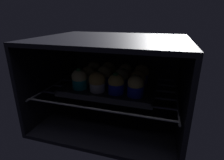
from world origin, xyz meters
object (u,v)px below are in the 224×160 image
muffin_row1_col3 (138,80)px  muffin_row2_col0 (94,70)px  baking_tray (112,86)px  muffin_row1_col1 (104,75)px  muffin_row0_col0 (80,79)px  muffin_row1_col0 (88,75)px  muffin_row1_col2 (121,78)px  muffin_row2_col1 (109,71)px  muffin_row2_col2 (125,73)px  muffin_row0_col2 (116,84)px  muffin_row2_col3 (142,74)px  muffin_row0_col1 (97,82)px  muffin_row0_col3 (136,86)px

muffin_row1_col3 → muffin_row2_col0: size_ratio=0.95×
baking_tray → muffin_row1_col1: 5.83cm
muffin_row0_col0 → muffin_row2_col0: muffin_row0_col0 is taller
muffin_row1_col0 → muffin_row1_col2: bearing=0.6°
muffin_row1_col3 → muffin_row2_col1: size_ratio=0.94×
muffin_row1_col0 → muffin_row1_col3: muffin_row1_col3 is taller
muffin_row2_col0 → muffin_row2_col1: (7.36, 0.05, 0.06)cm
muffin_row0_col0 → muffin_row2_col2: 21.57cm
muffin_row0_col2 → muffin_row2_col3: size_ratio=1.02×
baking_tray → muffin_row0_col0: muffin_row0_col0 is taller
muffin_row1_col0 → muffin_row1_col2: (15.00, 0.15, 0.12)cm
muffin_row0_col0 → muffin_row0_col1: 7.92cm
muffin_row1_col3 → muffin_row2_col2: size_ratio=0.95×
muffin_row1_col0 → muffin_row1_col2: size_ratio=0.97×
muffin_row2_col3 → muffin_row0_col2: bearing=-116.6°
muffin_row0_col0 → muffin_row2_col2: bearing=43.3°
muffin_row1_col0 → baking_tray: bearing=2.0°
muffin_row1_col0 → muffin_row2_col2: (14.95, 7.99, 0.21)cm
muffin_row0_col1 → muffin_row2_col2: bearing=62.9°
muffin_row0_col1 → muffin_row1_col2: (7.85, 7.36, -0.12)cm
muffin_row1_col2 → muffin_row2_col1: size_ratio=0.95×
muffin_row0_col1 → muffin_row2_col1: (-0.24, 15.22, 0.15)cm
baking_tray → muffin_row0_col0: size_ratio=4.21×
muffin_row0_col3 → muffin_row1_col1: bearing=152.1°
muffin_row1_col2 → muffin_row0_col1: bearing=-136.8°
muffin_row1_col3 → muffin_row2_col1: muffin_row2_col1 is taller
baking_tray → muffin_row0_col1: size_ratio=4.59×
muffin_row1_col1 → muffin_row2_col0: muffin_row1_col1 is taller
muffin_row0_col2 → baking_tray: bearing=117.9°
muffin_row0_col1 → muffin_row0_col3: 15.36cm
muffin_row1_col3 → muffin_row2_col2: (-7.18, 7.83, 0.18)cm
baking_tray → muffin_row1_col2: 5.88cm
muffin_row2_col0 → muffin_row2_col3: muffin_row2_col3 is taller
muffin_row0_col1 → muffin_row2_col0: same height
muffin_row1_col0 → muffin_row0_col0: bearing=-96.3°
muffin_row2_col2 → muffin_row1_col2: bearing=-89.6°
muffin_row0_col0 → muffin_row1_col3: size_ratio=1.14×
muffin_row1_col0 → muffin_row2_col2: muffin_row2_col2 is taller
muffin_row0_col3 → muffin_row2_col0: same height
muffin_row0_col0 → muffin_row1_col1: size_ratio=1.06×
baking_tray → muffin_row2_col2: 9.64cm
muffin_row0_col2 → muffin_row1_col0: (-14.90, 7.11, -0.23)cm
muffin_row1_col1 → muffin_row1_col3: size_ratio=1.08×
muffin_row1_col1 → muffin_row2_col1: (-0.51, 7.47, -0.12)cm
muffin_row1_col2 → muffin_row2_col3: size_ratio=0.93×
baking_tray → muffin_row1_col0: (-10.94, -0.38, 4.13)cm
muffin_row1_col3 → muffin_row2_col3: size_ratio=0.92×
muffin_row1_col0 → muffin_row1_col1: muffin_row1_col1 is taller
muffin_row1_col2 → muffin_row1_col0: bearing=-179.4°
muffin_row2_col2 → muffin_row2_col3: bearing=0.1°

